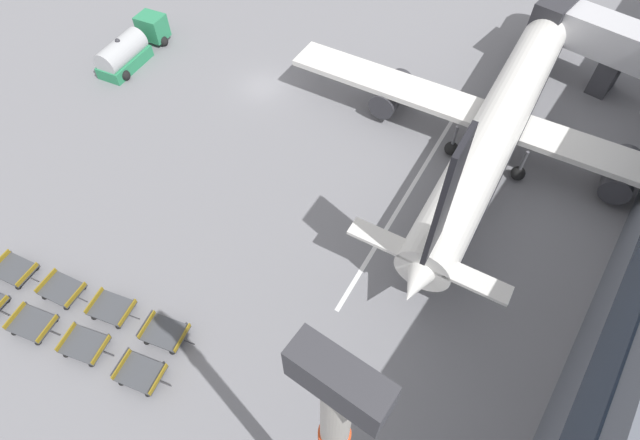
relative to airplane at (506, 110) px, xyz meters
name	(u,v)px	position (x,y,z in m)	size (l,w,h in m)	color
ground_plane	(263,87)	(-19.31, -5.11, -3.40)	(500.00, 500.00, 0.00)	gray
airplane	(506,110)	(0.00, 0.00, 0.00)	(34.37, 37.12, 13.35)	white
fuel_tanker_primary	(130,49)	(-31.44, -9.04, -2.18)	(4.17, 8.27, 2.87)	#2D8C5B
baggage_dolly_row_near_col_b	(33,324)	(-16.00, -30.61, -2.92)	(3.30, 2.36, 0.92)	#424449
baggage_dolly_row_near_col_c	(85,345)	(-12.40, -29.68, -2.92)	(3.30, 2.41, 0.92)	#424449
baggage_dolly_row_near_col_d	(141,373)	(-8.50, -28.95, -2.92)	(3.30, 2.36, 0.92)	#424449
baggage_dolly_row_mid_a_col_a	(15,270)	(-20.15, -28.98, -2.92)	(3.28, 2.22, 0.92)	#424449
baggage_dolly_row_mid_a_col_b	(62,290)	(-16.49, -28.13, -2.92)	(3.28, 2.22, 0.92)	#424449
baggage_dolly_row_mid_a_col_c	(112,309)	(-12.95, -27.21, -2.92)	(3.30, 2.38, 0.92)	#424449
baggage_dolly_row_mid_a_col_d	(166,333)	(-9.16, -26.46, -2.92)	(3.30, 2.37, 0.92)	#424449
stand_guidance_stripe	(412,187)	(-3.04, -7.76, -3.39)	(2.57, 23.02, 0.01)	white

